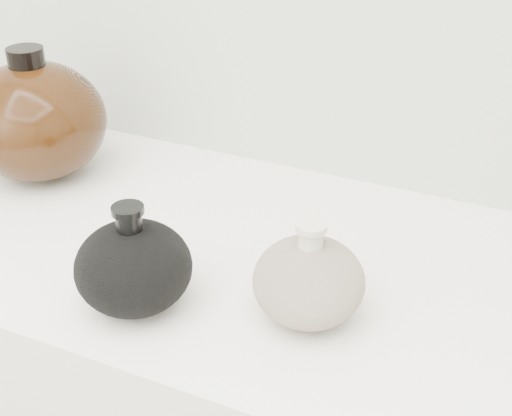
% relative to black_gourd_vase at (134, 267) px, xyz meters
% --- Properties ---
extents(black_gourd_vase, '(0.17, 0.17, 0.13)m').
position_rel_black_gourd_vase_xyz_m(black_gourd_vase, '(0.00, 0.00, 0.00)').
color(black_gourd_vase, black).
rests_on(black_gourd_vase, display_counter).
extents(cream_gourd_vase, '(0.15, 0.15, 0.12)m').
position_rel_black_gourd_vase_xyz_m(cream_gourd_vase, '(0.19, 0.06, -0.00)').
color(cream_gourd_vase, '#BDAD96').
rests_on(cream_gourd_vase, display_counter).
extents(left_round_pot, '(0.21, 0.21, 0.20)m').
position_rel_black_gourd_vase_xyz_m(left_round_pot, '(-0.31, 0.22, 0.04)').
color(left_round_pot, black).
rests_on(left_round_pot, display_counter).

